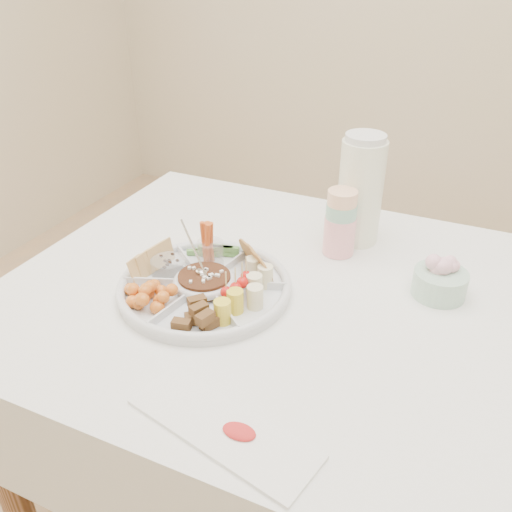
% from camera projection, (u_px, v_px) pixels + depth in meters
% --- Properties ---
extents(dining_table, '(1.52, 1.02, 0.76)m').
position_uv_depth(dining_table, '(330.00, 428.00, 1.36)').
color(dining_table, white).
rests_on(dining_table, floor).
extents(party_tray, '(0.49, 0.49, 0.04)m').
position_uv_depth(party_tray, '(205.00, 284.00, 1.20)').
color(party_tray, silver).
rests_on(party_tray, dining_table).
extents(bean_dip, '(0.15, 0.15, 0.04)m').
position_uv_depth(bean_dip, '(204.00, 281.00, 1.20)').
color(bean_dip, black).
rests_on(bean_dip, party_tray).
extents(tortillas, '(0.13, 0.13, 0.06)m').
position_uv_depth(tortillas, '(257.00, 262.00, 1.24)').
color(tortillas, '#BE7031').
rests_on(tortillas, party_tray).
extents(carrot_cucumber, '(0.16, 0.16, 0.11)m').
position_uv_depth(carrot_cucumber, '(212.00, 240.00, 1.29)').
color(carrot_cucumber, '#D25620').
rests_on(carrot_cucumber, party_tray).
extents(pita_raisins, '(0.14, 0.14, 0.06)m').
position_uv_depth(pita_raisins, '(160.00, 259.00, 1.25)').
color(pita_raisins, tan).
rests_on(pita_raisins, party_tray).
extents(cherries, '(0.16, 0.16, 0.05)m').
position_uv_depth(cherries, '(147.00, 294.00, 1.15)').
color(cherries, orange).
rests_on(cherries, party_tray).
extents(granola_chunks, '(0.13, 0.13, 0.04)m').
position_uv_depth(granola_chunks, '(195.00, 314.00, 1.08)').
color(granola_chunks, '#592F19').
rests_on(granola_chunks, party_tray).
extents(banana_tomato, '(0.15, 0.15, 0.09)m').
position_uv_depth(banana_tomato, '(253.00, 288.00, 1.12)').
color(banana_tomato, '#F9EC77').
rests_on(banana_tomato, party_tray).
extents(cup_stack, '(0.09, 0.09, 0.22)m').
position_uv_depth(cup_stack, '(341.00, 214.00, 1.31)').
color(cup_stack, silver).
rests_on(cup_stack, dining_table).
extents(thermos, '(0.14, 0.14, 0.29)m').
position_uv_depth(thermos, '(361.00, 189.00, 1.35)').
color(thermos, white).
rests_on(thermos, dining_table).
extents(flower_bowl, '(0.15, 0.15, 0.09)m').
position_uv_depth(flower_bowl, '(441.00, 278.00, 1.18)').
color(flower_bowl, '#88B5A4').
rests_on(flower_bowl, dining_table).
extents(placemat, '(0.35, 0.18, 0.01)m').
position_uv_depth(placemat, '(223.00, 428.00, 0.87)').
color(placemat, white).
rests_on(placemat, dining_table).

